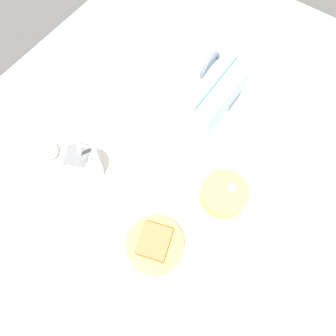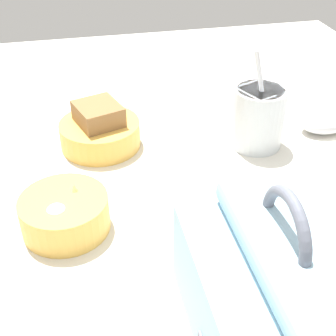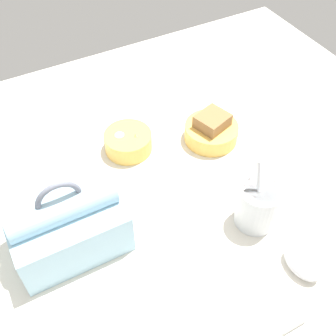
# 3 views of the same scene
# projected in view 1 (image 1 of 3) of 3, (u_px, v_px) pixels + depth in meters

# --- Properties ---
(desk_surface) EXTENTS (1.40, 1.10, 0.02)m
(desk_surface) POSITION_uv_depth(u_px,v_px,m) (172.00, 165.00, 0.82)
(desk_surface) COLOR silver
(desk_surface) RESTS_ON ground
(keyboard) EXTENTS (0.30, 0.11, 0.02)m
(keyboard) POSITION_uv_depth(u_px,v_px,m) (92.00, 88.00, 0.89)
(keyboard) COLOR silver
(keyboard) RESTS_ON desk_surface
(lunch_bag) EXTENTS (0.20, 0.14, 0.18)m
(lunch_bag) POSITION_uv_depth(u_px,v_px,m) (206.00, 89.00, 0.83)
(lunch_bag) COLOR #9EC6DB
(lunch_bag) RESTS_ON desk_surface
(soup_cup) EXTENTS (0.08, 0.08, 0.16)m
(soup_cup) POSITION_uv_depth(u_px,v_px,m) (83.00, 165.00, 0.75)
(soup_cup) COLOR silver
(soup_cup) RESTS_ON desk_surface
(bento_bowl_sandwich) EXTENTS (0.12, 0.12, 0.07)m
(bento_bowl_sandwich) POSITION_uv_depth(u_px,v_px,m) (155.00, 245.00, 0.70)
(bento_bowl_sandwich) COLOR #EAB24C
(bento_bowl_sandwich) RESTS_ON desk_surface
(bento_bowl_snacks) EXTENTS (0.11, 0.11, 0.05)m
(bento_bowl_snacks) POSITION_uv_depth(u_px,v_px,m) (224.00, 194.00, 0.75)
(bento_bowl_snacks) COLOR #EAB24C
(bento_bowl_snacks) RESTS_ON desk_surface
(computer_mouse) EXTENTS (0.05, 0.08, 0.03)m
(computer_mouse) POSITION_uv_depth(u_px,v_px,m) (44.00, 148.00, 0.81)
(computer_mouse) COLOR silver
(computer_mouse) RESTS_ON desk_surface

